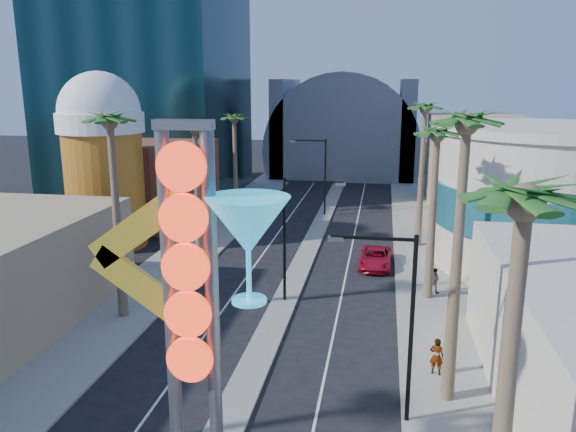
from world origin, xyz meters
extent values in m
cube|color=gray|center=(-9.50, 35.00, 0.07)|extent=(5.00, 100.00, 0.15)
cube|color=gray|center=(9.50, 35.00, 0.07)|extent=(5.00, 100.00, 0.15)
cube|color=gray|center=(0.00, 38.00, 0.07)|extent=(1.60, 84.00, 0.15)
cube|color=brown|center=(-16.00, 38.00, 4.00)|extent=(10.00, 10.00, 8.00)
cube|color=tan|center=(16.00, 48.00, 5.00)|extent=(10.00, 20.00, 10.00)
cylinder|color=#A86616|center=(-17.00, 30.00, 5.00)|extent=(6.40, 6.40, 10.00)
cylinder|color=white|center=(-17.00, 30.00, 10.40)|extent=(7.00, 7.00, 1.60)
sphere|color=white|center=(-17.00, 30.00, 11.20)|extent=(6.60, 6.60, 6.60)
cylinder|color=#BEB7A1|center=(18.00, 30.00, 5.00)|extent=(16.00, 16.00, 10.00)
cylinder|color=#216E83|center=(18.00, 30.00, 5.00)|extent=(16.60, 16.60, 3.00)
cylinder|color=#BEB7A1|center=(18.00, 30.00, 10.30)|extent=(16.60, 16.60, 0.60)
cylinder|color=slate|center=(0.00, 72.00, 4.00)|extent=(22.00, 16.00, 22.00)
cube|color=slate|center=(-9.00, 72.00, 7.00)|extent=(2.00, 16.00, 14.00)
cube|color=slate|center=(9.00, 72.00, 7.00)|extent=(2.00, 16.00, 14.00)
cylinder|color=slate|center=(-0.70, 3.00, 6.50)|extent=(0.44, 0.44, 12.00)
cylinder|color=slate|center=(0.70, 3.00, 6.50)|extent=(0.44, 0.44, 12.00)
cube|color=slate|center=(0.00, 3.00, 12.40)|extent=(1.80, 0.50, 0.30)
cylinder|color=red|center=(0.00, 2.65, 11.20)|extent=(1.50, 0.25, 1.50)
cylinder|color=red|center=(0.00, 2.65, 9.65)|extent=(1.50, 0.25, 1.50)
cylinder|color=red|center=(0.00, 2.65, 8.10)|extent=(1.50, 0.25, 1.50)
cylinder|color=red|center=(0.00, 2.65, 6.55)|extent=(1.50, 0.25, 1.50)
cylinder|color=red|center=(0.00, 2.65, 5.00)|extent=(1.50, 0.25, 1.50)
cube|color=yellow|center=(-1.60, 3.00, 9.20)|extent=(3.47, 0.25, 2.80)
cube|color=yellow|center=(-1.60, 3.00, 7.20)|extent=(3.47, 0.25, 2.80)
cone|color=#2ABBEE|center=(1.90, 3.00, 9.40)|extent=(2.60, 2.60, 1.80)
cylinder|color=#2ABBEE|center=(1.90, 3.00, 7.80)|extent=(0.16, 0.16, 1.60)
cylinder|color=#2ABBEE|center=(1.90, 3.00, 7.00)|extent=(1.10, 1.10, 0.12)
cylinder|color=black|center=(0.00, 20.00, 4.00)|extent=(0.18, 0.18, 8.00)
cube|color=black|center=(1.80, 20.00, 7.80)|extent=(3.60, 0.12, 0.12)
cube|color=slate|center=(3.40, 20.00, 7.70)|extent=(0.60, 0.25, 0.18)
cylinder|color=black|center=(0.00, 44.00, 4.00)|extent=(0.18, 0.18, 8.00)
cube|color=black|center=(-1.80, 44.00, 7.80)|extent=(3.60, 0.12, 0.12)
cube|color=slate|center=(-3.40, 44.00, 7.70)|extent=(0.60, 0.25, 0.18)
cylinder|color=black|center=(7.20, 8.00, 4.00)|extent=(0.18, 0.18, 8.00)
cube|color=black|center=(5.58, 8.00, 7.80)|extent=(3.24, 0.12, 0.12)
cube|color=slate|center=(4.14, 8.00, 7.70)|extent=(0.60, 0.25, 0.18)
cylinder|color=brown|center=(-9.00, 16.00, 5.75)|extent=(0.40, 0.40, 11.50)
sphere|color=#23521B|center=(-9.00, 16.00, 11.50)|extent=(2.40, 2.40, 2.40)
cylinder|color=brown|center=(-9.00, 30.00, 5.00)|extent=(0.40, 0.40, 10.00)
sphere|color=#23521B|center=(-9.00, 30.00, 10.00)|extent=(2.40, 2.40, 2.40)
cylinder|color=brown|center=(-9.00, 42.00, 5.00)|extent=(0.40, 0.40, 10.00)
sphere|color=#23521B|center=(-9.00, 42.00, 10.00)|extent=(2.40, 2.40, 2.40)
cylinder|color=brown|center=(9.00, 0.00, 5.50)|extent=(0.40, 0.40, 11.00)
sphere|color=#23521B|center=(9.00, 0.00, 11.00)|extent=(2.40, 2.40, 2.40)
cylinder|color=brown|center=(9.00, 10.00, 6.00)|extent=(0.40, 0.40, 12.00)
sphere|color=#23521B|center=(9.00, 10.00, 12.00)|extent=(2.40, 2.40, 2.40)
cylinder|color=brown|center=(9.00, 22.00, 5.25)|extent=(0.40, 0.40, 10.50)
sphere|color=#23521B|center=(9.00, 22.00, 10.50)|extent=(2.40, 2.40, 2.40)
cylinder|color=brown|center=(9.00, 34.00, 5.75)|extent=(0.40, 0.40, 11.50)
sphere|color=#23521B|center=(9.00, 34.00, 11.50)|extent=(2.40, 2.40, 2.40)
imported|color=#B30D28|center=(5.56, 27.99, 0.71)|extent=(2.55, 5.17, 1.41)
imported|color=gray|center=(8.68, 12.01, 1.06)|extent=(0.74, 0.58, 1.81)
imported|color=gray|center=(9.42, 22.91, 0.98)|extent=(1.01, 0.93, 1.67)
camera|label=1|loc=(5.85, -12.93, 13.62)|focal=35.00mm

